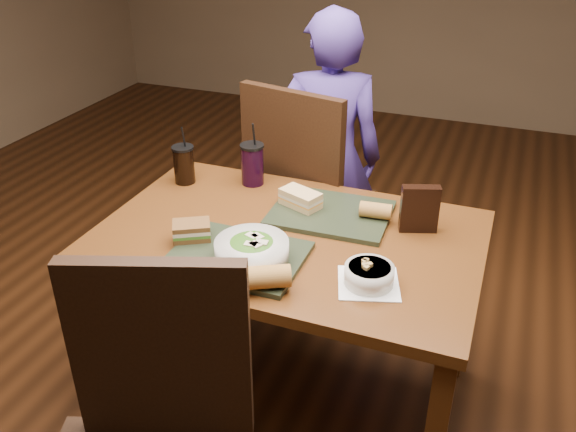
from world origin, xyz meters
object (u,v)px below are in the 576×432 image
object	(u,v)px
dining_table	(288,256)
cup_cola	(184,164)
tray_far	(331,213)
soup_bowl	(369,275)
sandwich_far	(300,198)
cup_berry	(252,164)
baguette_far	(376,210)
sandwich_near	(192,230)
salad_bowl	(252,250)
tray_near	(237,257)
diner	(328,159)
baguette_near	(267,277)
chip_bag	(419,209)
chair_far	(300,190)

from	to	relation	value
dining_table	cup_cola	distance (m)	0.61
dining_table	tray_far	world-z (taller)	tray_far
dining_table	soup_bowl	size ratio (longest dim) A/B	5.75
tray_far	sandwich_far	size ratio (longest dim) A/B	2.51
tray_far	cup_cola	xyz separation A→B (m)	(-0.63, 0.06, 0.07)
dining_table	cup_berry	distance (m)	0.46
tray_far	sandwich_far	distance (m)	0.12
baguette_far	cup_cola	distance (m)	0.79
cup_cola	sandwich_near	bearing A→B (deg)	-57.69
soup_bowl	salad_bowl	bearing A→B (deg)	-175.35
salad_bowl	soup_bowl	bearing A→B (deg)	4.65
tray_far	sandwich_near	distance (m)	0.51
tray_near	baguette_far	size ratio (longest dim) A/B	3.76
tray_far	sandwich_near	size ratio (longest dim) A/B	2.85
dining_table	sandwich_near	xyz separation A→B (m)	(-0.28, -0.17, 0.14)
sandwich_far	cup_cola	xyz separation A→B (m)	(-0.51, 0.06, 0.03)
cup_cola	tray_far	bearing A→B (deg)	-5.43
tray_far	cup_cola	size ratio (longest dim) A/B	1.78
sandwich_near	sandwich_far	xyz separation A→B (m)	(0.26, 0.35, 0.00)
tray_far	soup_bowl	size ratio (longest dim) A/B	1.86
diner	baguette_near	xyz separation A→B (m)	(0.17, -1.14, 0.12)
baguette_near	cup_cola	world-z (taller)	cup_cola
dining_table	cup_cola	xyz separation A→B (m)	(-0.53, 0.24, 0.17)
diner	tray_near	world-z (taller)	diner
sandwich_near	baguette_near	bearing A→B (deg)	-26.01
salad_bowl	chip_bag	distance (m)	0.60
diner	baguette_far	xyz separation A→B (m)	(0.37, -0.61, 0.11)
diner	soup_bowl	xyz separation A→B (m)	(0.44, -0.99, 0.10)
diner	tray_near	xyz separation A→B (m)	(0.02, -1.01, 0.07)
dining_table	tray_near	distance (m)	0.25
diner	baguette_near	distance (m)	1.16
tray_far	soup_bowl	world-z (taller)	soup_bowl
cup_berry	soup_bowl	bearing A→B (deg)	-40.28
chair_far	sandwich_far	size ratio (longest dim) A/B	6.55
tray_far	baguette_far	xyz separation A→B (m)	(0.16, 0.01, 0.04)
tray_near	cup_cola	xyz separation A→B (m)	(-0.44, 0.44, 0.07)
baguette_far	cup_berry	distance (m)	0.55
dining_table	chair_far	distance (m)	0.63
chair_far	salad_bowl	xyz separation A→B (m)	(0.14, -0.82, 0.20)
chair_far	sandwich_near	distance (m)	0.80
baguette_near	dining_table	bearing A→B (deg)	100.79
sandwich_near	cup_berry	xyz separation A→B (m)	(0.00, 0.49, 0.04)
tray_near	chip_bag	world-z (taller)	chip_bag
diner	dining_table	bearing A→B (deg)	80.45
tray_near	chip_bag	bearing A→B (deg)	37.65
chip_bag	baguette_far	bearing A→B (deg)	158.51
soup_bowl	chip_bag	size ratio (longest dim) A/B	1.35
tray_near	cup_berry	bearing A→B (deg)	108.73
tray_near	salad_bowl	distance (m)	0.08
sandwich_near	baguette_far	size ratio (longest dim) A/B	1.32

